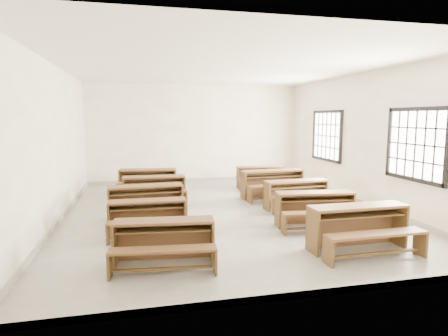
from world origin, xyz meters
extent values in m
plane|color=gray|center=(0.00, 0.00, 0.00)|extent=(8.50, 8.50, 0.00)
cube|color=silver|center=(0.00, 0.00, 3.18)|extent=(7.00, 8.50, 0.05)
cube|color=white|center=(0.00, 4.22, 1.60)|extent=(7.00, 0.05, 3.20)
cube|color=white|center=(0.00, -4.22, 1.60)|extent=(7.00, 0.05, 3.20)
cube|color=white|center=(-3.48, 0.00, 1.60)|extent=(0.05, 8.50, 3.20)
cube|color=white|center=(3.48, 0.00, 1.60)|extent=(0.05, 8.50, 3.20)
cube|color=gray|center=(0.00, 4.23, 0.05)|extent=(7.00, 0.04, 0.10)
cube|color=gray|center=(0.00, -4.23, 0.05)|extent=(7.00, 0.04, 0.10)
cube|color=gray|center=(-3.48, 0.00, 0.05)|extent=(0.04, 8.50, 0.10)
cube|color=gray|center=(3.48, 0.00, 0.05)|extent=(0.04, 8.50, 0.10)
cube|color=white|center=(3.47, -1.80, 1.60)|extent=(0.02, 1.50, 1.30)
cube|color=black|center=(3.45, -1.80, 2.29)|extent=(0.06, 1.62, 0.08)
cube|color=black|center=(3.45, -1.80, 0.91)|extent=(0.06, 1.62, 0.08)
cube|color=black|center=(3.45, -2.59, 1.60)|extent=(0.06, 0.08, 1.46)
cube|color=black|center=(3.45, -1.01, 1.60)|extent=(0.06, 0.08, 1.46)
cube|color=white|center=(3.47, 1.80, 1.60)|extent=(0.02, 1.50, 1.30)
cube|color=black|center=(3.45, 1.80, 2.29)|extent=(0.06, 1.62, 0.08)
cube|color=black|center=(3.45, 1.80, 0.91)|extent=(0.06, 1.62, 0.08)
cube|color=black|center=(3.45, 1.01, 1.60)|extent=(0.06, 0.08, 1.46)
cube|color=black|center=(3.45, 2.59, 1.60)|extent=(0.06, 0.08, 1.46)
cube|color=brown|center=(-1.52, -2.77, 0.63)|extent=(1.48, 0.51, 0.04)
cube|color=brown|center=(-1.51, -2.61, 0.31)|extent=(1.45, 0.19, 0.62)
cube|color=brown|center=(-2.23, -2.70, 0.31)|extent=(0.07, 0.36, 0.62)
cube|color=brown|center=(-0.82, -2.85, 0.31)|extent=(0.07, 0.36, 0.62)
cube|color=brown|center=(-1.53, -2.79, 0.51)|extent=(1.36, 0.41, 0.02)
cube|color=brown|center=(-1.57, -3.22, 0.36)|extent=(1.47, 0.40, 0.04)
cube|color=brown|center=(-2.27, -3.14, 0.17)|extent=(0.06, 0.26, 0.34)
cube|color=brown|center=(-0.87, -3.29, 0.17)|extent=(0.06, 0.26, 0.34)
cube|color=brown|center=(-1.57, -3.22, 0.09)|extent=(1.34, 0.18, 0.04)
cube|color=brown|center=(-1.73, -1.27, 0.61)|extent=(1.40, 0.36, 0.03)
cube|color=brown|center=(-1.73, -1.12, 0.30)|extent=(1.40, 0.05, 0.59)
cube|color=brown|center=(-2.41, -1.27, 0.30)|extent=(0.04, 0.35, 0.59)
cube|color=brown|center=(-1.05, -1.28, 0.30)|extent=(0.04, 0.35, 0.59)
cube|color=brown|center=(-1.73, -1.29, 0.49)|extent=(1.30, 0.27, 0.02)
cube|color=brown|center=(-1.73, -1.70, 0.35)|extent=(1.40, 0.26, 0.03)
cube|color=brown|center=(-2.42, -1.70, 0.17)|extent=(0.04, 0.25, 0.33)
cube|color=brown|center=(-1.05, -1.71, 0.17)|extent=(0.04, 0.25, 0.33)
cube|color=brown|center=(-1.73, -1.70, 0.09)|extent=(1.29, 0.05, 0.03)
cube|color=brown|center=(-1.74, -0.13, 0.68)|extent=(1.59, 0.50, 0.04)
cube|color=brown|center=(-1.75, 0.05, 0.33)|extent=(1.56, 0.15, 0.66)
cube|color=brown|center=(-2.50, -0.18, 0.33)|extent=(0.07, 0.39, 0.66)
cube|color=brown|center=(-0.98, -0.07, 0.33)|extent=(0.07, 0.39, 0.66)
cube|color=brown|center=(-1.74, -0.15, 0.55)|extent=(1.46, 0.40, 0.02)
cube|color=brown|center=(-1.71, -0.60, 0.39)|extent=(1.58, 0.38, 0.04)
cube|color=brown|center=(-2.47, -0.66, 0.19)|extent=(0.06, 0.28, 0.37)
cube|color=brown|center=(-0.95, -0.55, 0.19)|extent=(0.06, 0.28, 0.37)
cube|color=brown|center=(-1.71, -0.60, 0.10)|extent=(1.45, 0.15, 0.04)
cube|color=brown|center=(-1.51, 1.19, 0.67)|extent=(1.53, 0.40, 0.04)
cube|color=brown|center=(-1.51, 1.36, 0.32)|extent=(1.52, 0.06, 0.65)
cube|color=brown|center=(-2.25, 1.20, 0.32)|extent=(0.04, 0.38, 0.65)
cube|color=brown|center=(-0.77, 1.18, 0.32)|extent=(0.04, 0.38, 0.65)
cube|color=brown|center=(-1.51, 1.17, 0.53)|extent=(1.41, 0.31, 0.02)
cube|color=brown|center=(-1.52, 0.73, 0.38)|extent=(1.53, 0.29, 0.04)
cube|color=brown|center=(-2.26, 0.74, 0.18)|extent=(0.04, 0.27, 0.36)
cube|color=brown|center=(-0.78, 0.72, 0.18)|extent=(0.04, 0.27, 0.36)
cube|color=brown|center=(-1.52, 0.73, 0.10)|extent=(1.41, 0.07, 0.04)
cube|color=brown|center=(-1.64, 2.38, 0.68)|extent=(1.60, 0.58, 0.04)
cube|color=brown|center=(-1.61, 2.55, 0.33)|extent=(1.56, 0.23, 0.66)
cube|color=brown|center=(-2.39, 2.47, 0.33)|extent=(0.09, 0.39, 0.66)
cube|color=brown|center=(-0.88, 2.29, 0.33)|extent=(0.09, 0.39, 0.66)
cube|color=brown|center=(-1.64, 2.36, 0.55)|extent=(1.47, 0.47, 0.02)
cube|color=brown|center=(-1.69, 1.91, 0.39)|extent=(1.58, 0.46, 0.04)
cube|color=brown|center=(-2.45, 2.00, 0.19)|extent=(0.07, 0.28, 0.37)
cube|color=brown|center=(-0.94, 1.81, 0.19)|extent=(0.07, 0.28, 0.37)
cube|color=brown|center=(-1.69, 1.91, 0.10)|extent=(1.44, 0.22, 0.04)
cube|color=brown|center=(1.57, -2.87, 0.71)|extent=(1.63, 0.44, 0.04)
cube|color=brown|center=(1.56, -2.68, 0.34)|extent=(1.62, 0.07, 0.69)
cube|color=brown|center=(0.78, -2.88, 0.34)|extent=(0.05, 0.41, 0.69)
cube|color=brown|center=(2.35, -2.85, 0.34)|extent=(0.05, 0.41, 0.69)
cube|color=brown|center=(1.57, -2.89, 0.57)|extent=(1.50, 0.33, 0.02)
cube|color=brown|center=(1.58, -3.36, 0.40)|extent=(1.63, 0.31, 0.04)
cube|color=brown|center=(0.79, -3.38, 0.19)|extent=(0.05, 0.28, 0.38)
cube|color=brown|center=(2.36, -3.35, 0.19)|extent=(0.05, 0.28, 0.38)
cube|color=brown|center=(1.58, -3.36, 0.10)|extent=(1.50, 0.08, 0.04)
cube|color=brown|center=(1.49, -1.50, 0.66)|extent=(1.55, 0.55, 0.04)
cube|color=brown|center=(1.51, -1.33, 0.32)|extent=(1.51, 0.21, 0.65)
cube|color=brown|center=(0.76, -1.42, 0.32)|extent=(0.08, 0.38, 0.65)
cube|color=brown|center=(2.23, -1.59, 0.32)|extent=(0.08, 0.38, 0.65)
cube|color=brown|center=(1.49, -1.52, 0.53)|extent=(1.43, 0.45, 0.02)
cube|color=brown|center=(1.44, -1.96, 0.38)|extent=(1.54, 0.44, 0.04)
cube|color=brown|center=(0.70, -1.88, 0.18)|extent=(0.07, 0.27, 0.36)
cube|color=brown|center=(2.17, -2.05, 0.18)|extent=(0.07, 0.27, 0.36)
cube|color=brown|center=(1.44, -1.96, 0.09)|extent=(1.40, 0.21, 0.04)
cube|color=brown|center=(1.71, -0.10, 0.66)|extent=(1.52, 0.47, 0.04)
cube|color=brown|center=(1.70, 0.07, 0.32)|extent=(1.50, 0.13, 0.64)
cube|color=brown|center=(0.98, -0.14, 0.32)|extent=(0.06, 0.38, 0.64)
cube|color=brown|center=(2.44, -0.05, 0.32)|extent=(0.06, 0.38, 0.64)
cube|color=brown|center=(1.71, -0.11, 0.52)|extent=(1.40, 0.37, 0.02)
cube|color=brown|center=(1.74, -0.55, 0.37)|extent=(1.51, 0.36, 0.04)
cube|color=brown|center=(1.01, -0.60, 0.18)|extent=(0.05, 0.26, 0.36)
cube|color=brown|center=(2.47, -0.51, 0.18)|extent=(0.05, 0.26, 0.36)
cube|color=brown|center=(1.74, -0.55, 0.09)|extent=(1.39, 0.13, 0.04)
cube|color=brown|center=(1.58, 1.19, 0.72)|extent=(1.67, 0.50, 0.04)
cube|color=brown|center=(1.57, 1.38, 0.35)|extent=(1.65, 0.13, 0.70)
cube|color=brown|center=(0.78, 1.15, 0.35)|extent=(0.06, 0.41, 0.70)
cube|color=brown|center=(2.39, 1.23, 0.35)|extent=(0.06, 0.41, 0.70)
cube|color=brown|center=(1.59, 1.17, 0.58)|extent=(1.54, 0.39, 0.02)
cube|color=brown|center=(1.61, 0.69, 0.41)|extent=(1.66, 0.37, 0.04)
cube|color=brown|center=(0.81, 0.65, 0.20)|extent=(0.06, 0.29, 0.39)
cube|color=brown|center=(2.41, 0.73, 0.20)|extent=(0.06, 0.29, 0.39)
cube|color=brown|center=(1.61, 0.69, 0.10)|extent=(1.53, 0.13, 0.04)
cube|color=brown|center=(1.74, 2.60, 0.64)|extent=(1.49, 0.49, 0.04)
cube|color=brown|center=(1.75, 2.76, 0.31)|extent=(1.46, 0.16, 0.62)
cube|color=brown|center=(1.03, 2.66, 0.31)|extent=(0.07, 0.37, 0.62)
cube|color=brown|center=(2.45, 2.54, 0.31)|extent=(0.07, 0.37, 0.62)
cube|color=brown|center=(1.74, 2.58, 0.51)|extent=(1.37, 0.39, 0.02)
cube|color=brown|center=(1.70, 2.15, 0.37)|extent=(1.48, 0.38, 0.04)
cube|color=brown|center=(0.99, 2.21, 0.17)|extent=(0.06, 0.26, 0.35)
cube|color=brown|center=(2.41, 2.09, 0.17)|extent=(0.06, 0.26, 0.35)
cube|color=brown|center=(1.70, 2.15, 0.09)|extent=(1.35, 0.16, 0.04)
camera|label=1|loc=(-1.83, -8.12, 2.13)|focal=30.00mm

